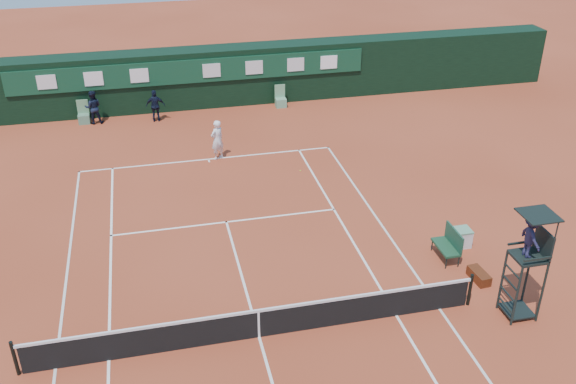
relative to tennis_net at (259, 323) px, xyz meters
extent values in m
plane|color=#A74327|center=(0.00, 0.00, -0.51)|extent=(90.00, 90.00, 0.00)
cube|color=white|center=(0.00, 11.88, -0.50)|extent=(11.05, 0.08, 0.01)
cube|color=silver|center=(5.49, 0.00, -0.50)|extent=(0.08, 23.85, 0.01)
cube|color=silver|center=(-5.49, 0.00, -0.50)|extent=(0.08, 23.85, 0.01)
cube|color=white|center=(4.12, 0.00, -0.50)|extent=(0.08, 23.85, 0.01)
cube|color=white|center=(-4.12, 0.00, -0.50)|extent=(0.08, 23.85, 0.01)
cube|color=white|center=(0.00, 6.40, -0.50)|extent=(8.31, 0.08, 0.01)
cube|color=silver|center=(0.00, 0.00, -0.50)|extent=(0.08, 12.88, 0.01)
cube|color=silver|center=(0.00, 11.73, -0.50)|extent=(0.08, 0.30, 0.01)
cube|color=black|center=(0.00, 0.00, -0.06)|extent=(12.60, 0.04, 0.90)
cube|color=silver|center=(0.00, 0.00, 0.42)|extent=(12.80, 0.06, 0.08)
cube|color=white|center=(0.00, 0.00, -0.05)|extent=(0.06, 0.05, 0.92)
cylinder|color=black|center=(6.40, 0.00, 0.04)|extent=(0.10, 0.10, 1.10)
cylinder|color=black|center=(-6.40, 0.00, 0.04)|extent=(0.10, 0.10, 1.10)
cube|color=black|center=(0.00, 18.75, 0.99)|extent=(40.00, 1.50, 3.00)
cube|color=#103D25|center=(0.00, 17.94, 1.59)|extent=(18.00, 0.10, 1.20)
cube|color=silver|center=(-7.00, 17.87, 1.59)|extent=(0.90, 0.04, 0.70)
cube|color=white|center=(-4.80, 17.87, 1.59)|extent=(0.90, 0.04, 0.70)
cube|color=white|center=(-2.60, 17.87, 1.59)|extent=(0.90, 0.04, 0.70)
cube|color=silver|center=(1.00, 17.87, 1.59)|extent=(0.90, 0.04, 0.70)
cube|color=silver|center=(3.20, 17.87, 1.59)|extent=(0.90, 0.04, 0.70)
cube|color=silver|center=(5.40, 17.87, 1.59)|extent=(0.90, 0.04, 0.70)
cube|color=white|center=(7.20, 17.87, 1.59)|extent=(0.90, 0.04, 0.70)
cube|color=#537F61|center=(-5.50, 17.45, -0.28)|extent=(0.55, 0.50, 0.46)
cube|color=#5F9265|center=(-5.50, 17.67, 0.29)|extent=(0.55, 0.06, 0.70)
cube|color=#649974|center=(4.50, 17.45, -0.28)|extent=(0.55, 0.50, 0.46)
cube|color=#62966B|center=(4.50, 17.67, 0.29)|extent=(0.55, 0.06, 0.70)
cylinder|color=black|center=(7.18, -1.14, 0.49)|extent=(0.07, 0.07, 2.00)
cylinder|color=black|center=(7.18, -0.34, 0.49)|extent=(0.07, 0.07, 2.00)
cylinder|color=black|center=(7.98, -1.14, 0.49)|extent=(0.07, 0.07, 2.00)
cylinder|color=black|center=(7.98, -0.34, 0.49)|extent=(0.07, 0.07, 2.00)
cube|color=black|center=(7.58, -0.74, 1.53)|extent=(0.85, 0.85, 0.08)
cube|color=black|center=(7.98, -0.74, 1.94)|extent=(0.06, 0.85, 0.80)
cube|color=black|center=(7.58, -1.16, 1.74)|extent=(0.85, 0.05, 0.06)
cube|color=black|center=(7.58, -0.32, 1.74)|extent=(0.85, 0.05, 0.06)
cylinder|color=black|center=(7.98, -1.14, 2.39)|extent=(0.04, 0.04, 1.00)
cylinder|color=black|center=(7.98, -0.34, 2.39)|extent=(0.04, 0.04, 1.00)
cube|color=black|center=(7.63, -0.74, 2.89)|extent=(0.95, 0.95, 0.04)
cube|color=black|center=(7.58, -0.74, -0.36)|extent=(0.80, 0.80, 0.05)
cube|color=black|center=(7.18, -0.74, -0.11)|extent=(0.04, 0.80, 0.04)
cube|color=black|center=(7.18, -0.74, 0.29)|extent=(0.04, 0.80, 0.04)
cube|color=black|center=(7.18, -0.74, 0.69)|extent=(0.04, 0.80, 0.04)
cube|color=black|center=(7.18, -0.74, 1.09)|extent=(0.04, 0.80, 0.04)
imported|color=#1C1B36|center=(7.53, -0.74, 2.21)|extent=(0.47, 0.82, 1.28)
cube|color=#1A4128|center=(6.79, 2.43, -0.06)|extent=(0.55, 1.20, 0.08)
cube|color=#1A422D|center=(7.04, 2.43, 0.29)|extent=(0.06, 1.20, 0.60)
cylinder|color=black|center=(6.57, 1.88, -0.30)|extent=(0.04, 0.04, 0.41)
cylinder|color=black|center=(7.01, 1.88, -0.30)|extent=(0.04, 0.04, 0.41)
cylinder|color=black|center=(6.57, 2.98, -0.30)|extent=(0.04, 0.04, 0.41)
cylinder|color=black|center=(7.01, 2.98, -0.30)|extent=(0.04, 0.04, 0.41)
cube|color=black|center=(7.31, 1.05, -0.34)|extent=(0.45, 0.90, 0.33)
cube|color=silver|center=(7.68, 3.04, -0.21)|extent=(0.55, 0.55, 0.60)
cube|color=#619470|center=(7.68, 3.04, 0.11)|extent=(0.57, 0.57, 0.05)
sphere|color=#B8D531|center=(3.66, 9.83, -0.48)|extent=(0.06, 0.06, 0.06)
imported|color=white|center=(0.43, 11.88, 0.39)|extent=(0.78, 0.72, 1.79)
imported|color=black|center=(-4.98, 17.31, 0.33)|extent=(0.82, 0.65, 1.68)
imported|color=black|center=(-1.98, 16.92, 0.30)|extent=(0.97, 0.45, 1.61)
camera|label=1|loc=(-2.35, -13.73, 11.70)|focal=40.00mm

